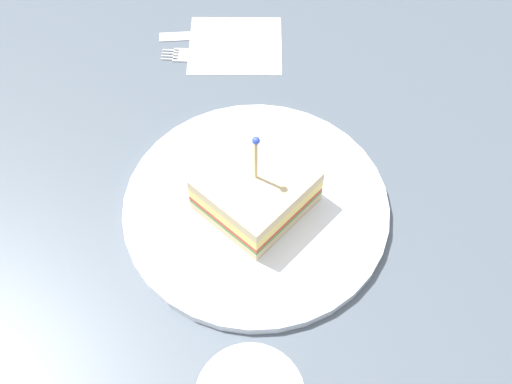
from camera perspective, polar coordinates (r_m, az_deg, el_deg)
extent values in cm
cube|color=#4C5660|center=(61.92, 0.00, -2.12)|extent=(95.29, 95.29, 2.00)
cylinder|color=white|center=(60.63, 0.00, -1.35)|extent=(25.97, 25.97, 1.05)
cube|color=beige|center=(59.60, -0.18, -0.92)|extent=(12.71, 12.62, 1.17)
cube|color=#478438|center=(58.94, -0.18, -0.50)|extent=(12.71, 12.62, 0.40)
cube|color=red|center=(58.57, -0.18, -0.26)|extent=(12.71, 12.62, 0.50)
cube|color=#F4D666|center=(57.87, -0.18, 0.21)|extent=(12.71, 12.62, 1.20)
cube|color=beige|center=(56.90, -0.18, 0.89)|extent=(12.71, 12.62, 1.17)
cylinder|color=tan|center=(54.54, -0.19, 2.67)|extent=(0.30, 0.30, 5.85)
sphere|color=blue|center=(52.23, -0.20, 4.60)|extent=(0.70, 0.70, 0.70)
cube|color=white|center=(76.36, -1.91, 13.39)|extent=(12.48, 11.55, 0.15)
cube|color=silver|center=(74.81, -1.97, 12.42)|extent=(7.35, 1.96, 0.35)
cube|color=silver|center=(75.36, -6.23, 12.47)|extent=(3.95, 2.83, 0.35)
cube|color=silver|center=(76.23, -7.86, 12.86)|extent=(2.00, 0.55, 0.35)
cube|color=silver|center=(75.87, -7.90, 12.60)|extent=(2.00, 0.55, 0.35)
cube|color=silver|center=(75.51, -7.95, 12.34)|extent=(2.00, 0.55, 0.35)
cube|color=silver|center=(75.15, -7.99, 12.08)|extent=(2.00, 0.55, 0.35)
cube|color=silver|center=(77.79, -1.86, 14.45)|extent=(8.05, 1.19, 0.35)
cube|color=silver|center=(77.87, -6.27, 14.17)|extent=(7.09, 2.01, 0.24)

